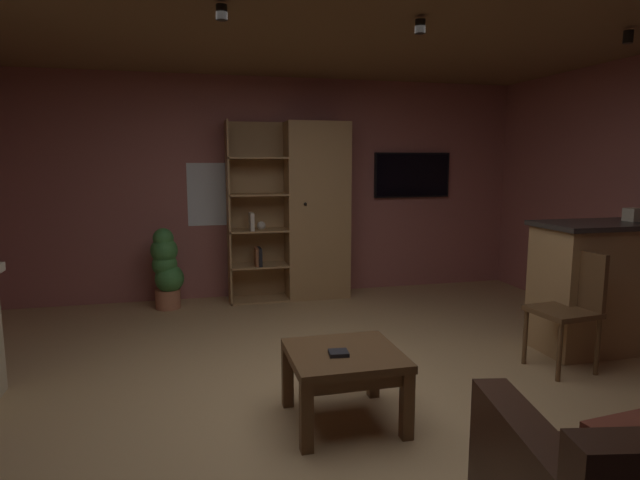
% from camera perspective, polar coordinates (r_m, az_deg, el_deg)
% --- Properties ---
extents(floor, '(6.31, 6.10, 0.02)m').
position_cam_1_polar(floor, '(3.67, 1.57, -17.54)').
color(floor, tan).
rests_on(floor, ground).
extents(wall_back, '(6.43, 0.06, 2.57)m').
position_cam_1_polar(wall_back, '(6.33, -5.87, 5.59)').
color(wall_back, '#9E5B56').
rests_on(wall_back, ground).
extents(window_pane_back, '(0.70, 0.01, 0.72)m').
position_cam_1_polar(window_pane_back, '(6.24, -10.93, 4.88)').
color(window_pane_back, white).
extents(bookshelf_cabinet, '(1.40, 0.41, 2.05)m').
position_cam_1_polar(bookshelf_cabinet, '(6.16, -1.17, 3.03)').
color(bookshelf_cabinet, '#A87F51').
rests_on(bookshelf_cabinet, ground).
extents(kitchen_bar_counter, '(1.56, 0.61, 1.10)m').
position_cam_1_polar(kitchen_bar_counter, '(5.24, 29.85, -4.19)').
color(kitchen_bar_counter, '#A87F51').
rests_on(kitchen_bar_counter, ground).
extents(tissue_box, '(0.13, 0.13, 0.11)m').
position_cam_1_polar(tissue_box, '(5.21, 30.76, 2.37)').
color(tissue_box, '#BFB299').
rests_on(tissue_box, kitchen_bar_counter).
extents(coffee_table, '(0.68, 0.66, 0.45)m').
position_cam_1_polar(coffee_table, '(3.32, 2.57, -13.33)').
color(coffee_table, brown).
rests_on(coffee_table, ground).
extents(table_book_0, '(0.12, 0.12, 0.02)m').
position_cam_1_polar(table_book_0, '(3.23, 2.02, -12.11)').
color(table_book_0, black).
rests_on(table_book_0, coffee_table).
extents(dining_chair, '(0.46, 0.46, 0.92)m').
position_cam_1_polar(dining_chair, '(4.52, 25.54, -6.07)').
color(dining_chair, brown).
rests_on(dining_chair, ground).
extents(potted_floor_plant, '(0.34, 0.31, 0.89)m').
position_cam_1_polar(potted_floor_plant, '(5.97, -16.28, -2.91)').
color(potted_floor_plant, '#B77051').
rests_on(potted_floor_plant, ground).
extents(wall_mounted_tv, '(0.99, 0.06, 0.56)m').
position_cam_1_polar(wall_mounted_tv, '(6.77, 9.92, 6.93)').
color(wall_mounted_tv, black).
extents(track_light_spot_1, '(0.07, 0.07, 0.09)m').
position_cam_1_polar(track_light_spot_1, '(3.54, -10.59, 23.03)').
color(track_light_spot_1, black).
extents(track_light_spot_2, '(0.07, 0.07, 0.09)m').
position_cam_1_polar(track_light_spot_2, '(3.87, 10.77, 21.73)').
color(track_light_spot_2, black).
extents(track_light_spot_3, '(0.07, 0.07, 0.09)m').
position_cam_1_polar(track_light_spot_3, '(4.68, 30.35, 18.42)').
color(track_light_spot_3, black).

